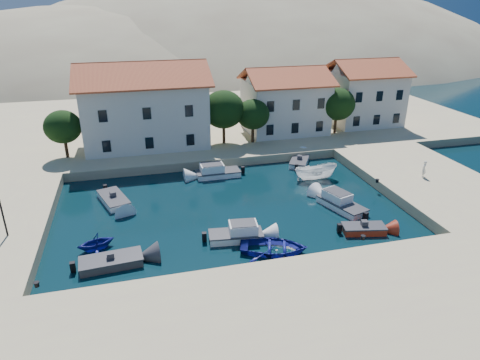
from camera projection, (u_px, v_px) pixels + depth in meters
name	position (u px, v px, depth m)	size (l,w,h in m)	color
ground	(262.00, 273.00, 29.33)	(400.00, 400.00, 0.00)	black
quay_south	(294.00, 327.00, 23.79)	(52.00, 12.00, 1.00)	beige
quay_east	(428.00, 181.00, 42.75)	(11.00, 20.00, 1.00)	beige
quay_north	(199.00, 121.00, 63.42)	(80.00, 36.00, 1.00)	beige
hills	(214.00, 121.00, 153.33)	(254.00, 176.00, 99.00)	gray
building_left	(145.00, 103.00, 50.54)	(14.70, 9.45, 9.70)	silver
building_mid	(285.00, 99.00, 55.85)	(10.50, 8.40, 8.30)	silver
building_right	(364.00, 91.00, 59.40)	(9.45, 8.40, 8.80)	silver
trees	(236.00, 112.00, 51.13)	(37.30, 5.30, 6.45)	#382314
bollards	(282.00, 227.00, 32.97)	(29.36, 9.56, 0.30)	black
motorboat_grey_sw	(111.00, 262.00, 30.08)	(4.47, 2.27, 1.25)	#37363C
cabin_cruiser_south	(236.00, 234.00, 33.22)	(4.36, 2.26, 1.60)	white
rowboat_south	(274.00, 252.00, 31.82)	(3.58, 5.01, 1.04)	navy
motorboat_red_se	(364.00, 229.00, 34.32)	(3.63, 2.18, 1.25)	maroon
cabin_cruiser_east	(342.00, 204.00, 38.13)	(3.29, 5.09, 1.60)	white
boat_east	(315.00, 179.00, 44.45)	(1.71, 4.54, 1.75)	white
motorboat_white_ne	(299.00, 162.00, 48.40)	(3.50, 4.26, 1.25)	white
rowboat_west	(97.00, 249.00, 32.19)	(2.32, 2.69, 1.42)	navy
motorboat_white_west	(114.00, 199.00, 39.36)	(3.18, 4.74, 1.25)	white
cabin_cruiser_north	(218.00, 172.00, 45.06)	(4.64, 1.99, 1.60)	white
pedestrian	(424.00, 169.00, 42.18)	(0.61, 0.40, 1.67)	white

